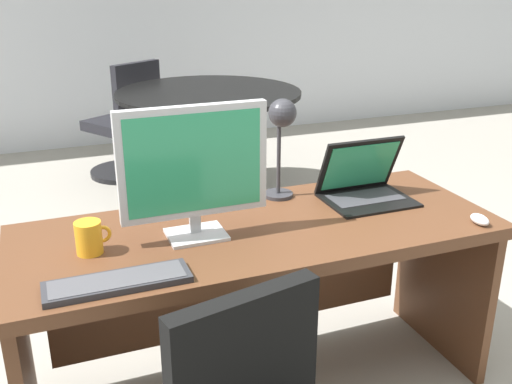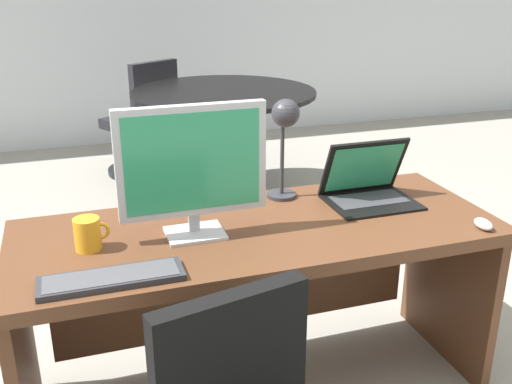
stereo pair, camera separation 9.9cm
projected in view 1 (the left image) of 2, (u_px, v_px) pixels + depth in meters
The scene contains 10 objects.
ground at pixel (172, 240), 3.69m from camera, with size 12.00×12.00×0.00m, color gray.
desk at pixel (255, 267), 2.23m from camera, with size 1.75×0.68×0.72m.
monitor at pixel (194, 166), 1.96m from camera, with size 0.51×0.16×0.46m.
laptop at pixel (363, 180), 2.37m from camera, with size 0.34×0.27×0.25m.
keyboard at pixel (118, 282), 1.72m from camera, with size 0.43×0.13×0.02m.
mouse at pixel (480, 219), 2.14m from camera, with size 0.05×0.08×0.04m.
desk_lamp at pixel (282, 127), 2.28m from camera, with size 0.12×0.14×0.41m.
coffee_mug at pixel (90, 238), 1.90m from camera, with size 0.12×0.09×0.11m.
meeting_table at pixel (209, 118), 4.12m from camera, with size 1.28×1.28×0.80m.
meeting_chair_near at pixel (127, 131), 4.71m from camera, with size 0.63×0.64×0.93m.
Camera 1 is at (-0.71, -1.81, 1.59)m, focal length 41.30 mm.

